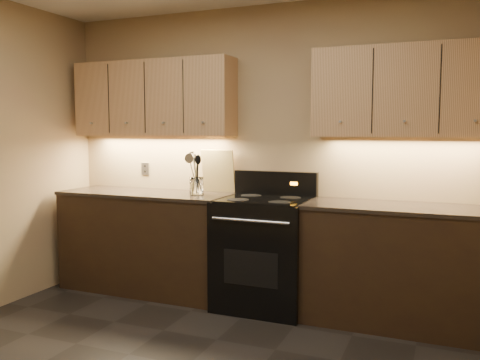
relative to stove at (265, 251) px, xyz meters
The scene contains 14 objects.
wall_back 0.88m from the stove, 104.10° to the left, with size 4.00×0.04×2.60m, color tan.
counter_left 1.18m from the stove, behind, with size 1.62×0.62×0.93m.
counter_right 1.10m from the stove, ahead, with size 1.46×0.62×0.93m.
stove is the anchor object (origin of this frame).
upper_cab_left 1.78m from the stove, behind, with size 1.60×0.30×0.70m, color tan.
upper_cab_right 1.73m from the stove, ahead, with size 1.44×0.30×0.70m, color tan.
outlet_plate 1.55m from the stove, 167.24° to the left, with size 0.09×0.01×0.12m, color #B2B5BA.
utensil_crock 0.84m from the stove, behind, with size 0.14×0.14×0.16m.
cutting_board 0.90m from the stove, 153.96° to the left, with size 0.32×0.02×0.40m, color #D6BE73.
wooden_spoon 0.94m from the stove, behind, with size 0.06×0.06×0.34m, color #D6BE73, non-canonical shape.
black_spoon 0.92m from the stove, behind, with size 0.06×0.06×0.34m, color black, non-canonical shape.
black_turner 0.91m from the stove, behind, with size 0.08×0.08×0.36m, color black, non-canonical shape.
steel_spatula 0.92m from the stove, behind, with size 0.08×0.08×0.39m, color silver, non-canonical shape.
steel_skimmer 0.90m from the stove, behind, with size 0.09×0.09×0.34m, color silver, non-canonical shape.
Camera 1 is at (1.50, -2.30, 1.50)m, focal length 38.00 mm.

